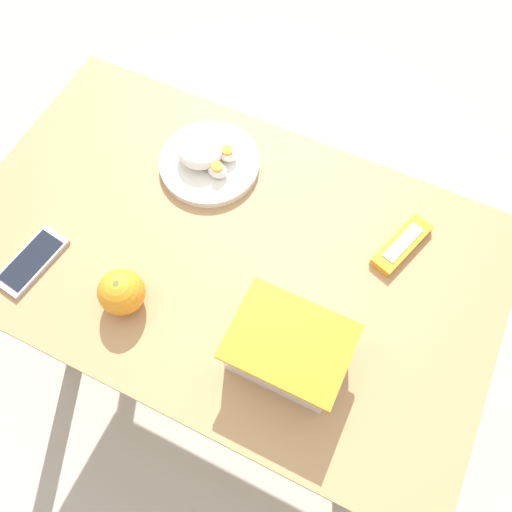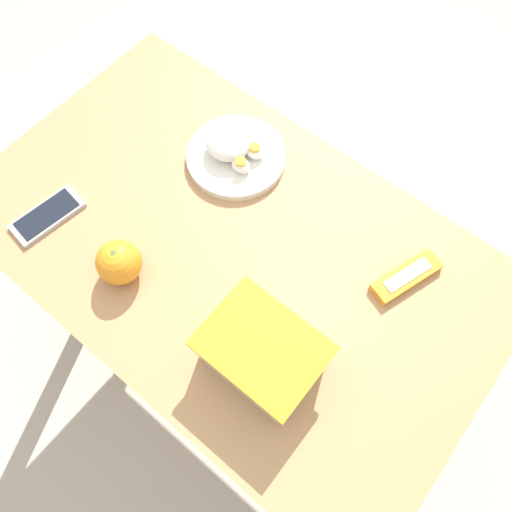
# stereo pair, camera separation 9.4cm
# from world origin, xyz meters

# --- Properties ---
(ground_plane) EXTENTS (10.00, 10.00, 0.00)m
(ground_plane) POSITION_xyz_m (0.00, 0.00, 0.00)
(ground_plane) COLOR #B2A899
(table) EXTENTS (1.07, 0.65, 0.76)m
(table) POSITION_xyz_m (0.00, 0.00, 0.62)
(table) COLOR #AD7F51
(table) RESTS_ON ground_plane
(food_container) EXTENTS (0.20, 0.15, 0.10)m
(food_container) POSITION_xyz_m (-0.19, 0.14, 0.81)
(food_container) COLOR white
(food_container) RESTS_ON table
(orange_fruit) EXTENTS (0.09, 0.09, 0.09)m
(orange_fruit) POSITION_xyz_m (0.12, 0.17, 0.81)
(orange_fruit) COLOR orange
(orange_fruit) RESTS_ON table
(rice_plate) EXTENTS (0.21, 0.21, 0.07)m
(rice_plate) POSITION_xyz_m (0.13, -0.16, 0.79)
(rice_plate) COLOR silver
(rice_plate) RESTS_ON table
(candy_bar) EXTENTS (0.09, 0.15, 0.02)m
(candy_bar) POSITION_xyz_m (-0.31, -0.15, 0.77)
(candy_bar) COLOR orange
(candy_bar) RESTS_ON table
(cell_phone) EXTENTS (0.08, 0.15, 0.01)m
(cell_phone) POSITION_xyz_m (0.33, 0.19, 0.77)
(cell_phone) COLOR #ADADB2
(cell_phone) RESTS_ON table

